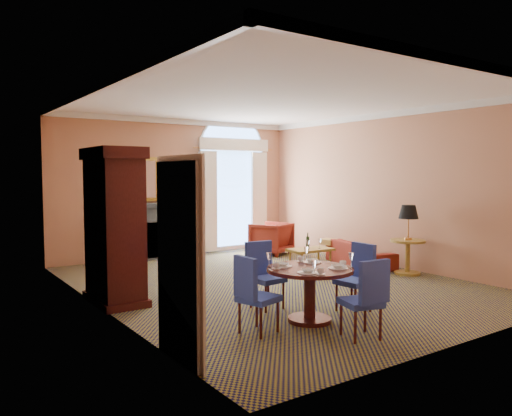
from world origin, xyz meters
TOP-DOWN VIEW (x-y plane):
  - ground at (0.00, 0.00)m, footprint 7.50×7.50m
  - room_envelope at (-0.03, 0.67)m, footprint 6.04×7.52m
  - armoire at (-2.72, 0.27)m, footprint 0.66×1.18m
  - dining_table at (-0.97, -2.13)m, footprint 1.13×1.13m
  - dining_chair_north at (-1.05, -1.19)m, footprint 0.46×0.47m
  - dining_chair_south at (-0.89, -3.05)m, footprint 0.52×0.52m
  - dining_chair_east at (-0.06, -2.11)m, footprint 0.46×0.46m
  - dining_chair_west at (-1.86, -2.12)m, footprint 0.52×0.52m
  - sofa at (2.55, 0.32)m, footprint 1.01×1.81m
  - armchair at (1.86, 2.55)m, footprint 1.08×1.09m
  - coffee_table at (1.28, 0.45)m, footprint 0.91×0.53m
  - side_table at (2.60, -0.86)m, footprint 0.67×0.67m

SIDE VIEW (x-z plane):
  - ground at x=0.00m, z-range 0.00..0.00m
  - sofa at x=2.55m, z-range 0.00..0.50m
  - armchair at x=1.86m, z-range 0.00..0.77m
  - coffee_table at x=1.28m, z-range 0.03..0.80m
  - dining_table at x=-0.97m, z-range 0.08..0.99m
  - dining_chair_north at x=-1.05m, z-range 0.07..1.02m
  - dining_chair_south at x=-0.89m, z-range 0.07..1.02m
  - dining_chair_east at x=-0.06m, z-range 0.07..1.02m
  - dining_chair_west at x=-1.86m, z-range 0.07..1.02m
  - side_table at x=2.60m, z-range 0.17..1.48m
  - armoire at x=-2.72m, z-range -0.04..2.27m
  - room_envelope at x=-0.03m, z-range 0.78..4.23m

